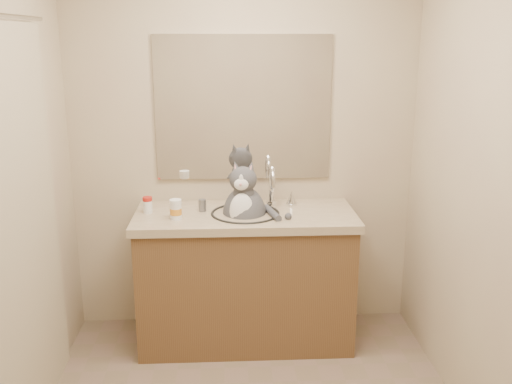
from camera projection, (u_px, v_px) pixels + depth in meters
The scene contains 8 objects.
room at pixel (252, 202), 2.44m from camera, with size 2.22×2.52×2.42m.
vanity at pixel (246, 274), 3.57m from camera, with size 1.34×0.59×1.12m.
mirror at pixel (243, 108), 3.57m from camera, with size 1.10×0.02×0.90m, color white.
shower_curtain at pixel (15, 235), 2.53m from camera, with size 0.02×1.30×1.93m.
cat at pixel (244, 211), 3.45m from camera, with size 0.37×0.36×0.53m.
pill_bottle_redcap at pixel (148, 205), 3.45m from camera, with size 0.06×0.06×0.10m.
pill_bottle_orange at pixel (176, 210), 3.32m from camera, with size 0.07×0.07×0.12m.
grey_canister at pixel (202, 205), 3.48m from camera, with size 0.05×0.05×0.07m.
Camera 1 is at (-0.10, -2.34, 1.88)m, focal length 40.00 mm.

